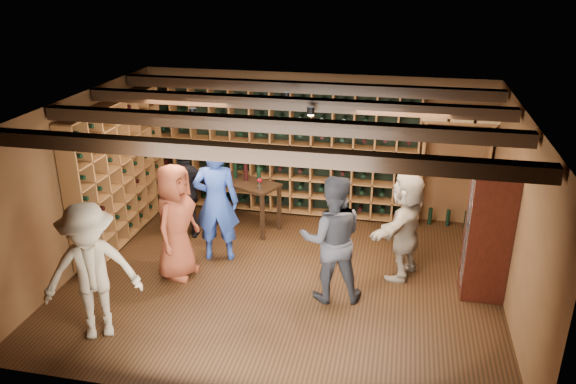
% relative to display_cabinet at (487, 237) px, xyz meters
% --- Properties ---
extents(ground, '(6.00, 6.00, 0.00)m').
position_rel_display_cabinet_xyz_m(ground, '(-2.71, -0.20, -0.86)').
color(ground, '#331C0E').
rests_on(ground, ground).
extents(room_shell, '(6.00, 6.00, 6.00)m').
position_rel_display_cabinet_xyz_m(room_shell, '(-2.71, -0.15, 1.56)').
color(room_shell, brown).
rests_on(room_shell, ground).
extents(wine_rack_back, '(4.65, 0.30, 2.20)m').
position_rel_display_cabinet_xyz_m(wine_rack_back, '(-3.24, 2.13, 0.29)').
color(wine_rack_back, brown).
rests_on(wine_rack_back, ground).
extents(wine_rack_left, '(0.30, 2.65, 2.20)m').
position_rel_display_cabinet_xyz_m(wine_rack_left, '(-5.54, 0.62, 0.29)').
color(wine_rack_left, brown).
rests_on(wine_rack_left, ground).
extents(crate_shelf, '(1.20, 0.32, 2.07)m').
position_rel_display_cabinet_xyz_m(crate_shelf, '(-0.31, 2.12, 0.71)').
color(crate_shelf, brown).
rests_on(crate_shelf, ground).
extents(display_cabinet, '(0.55, 0.50, 1.75)m').
position_rel_display_cabinet_xyz_m(display_cabinet, '(0.00, 0.00, 0.00)').
color(display_cabinet, '#38110B').
rests_on(display_cabinet, ground).
extents(man_blue_shirt, '(0.74, 0.56, 1.84)m').
position_rel_display_cabinet_xyz_m(man_blue_shirt, '(-3.82, 0.25, 0.06)').
color(man_blue_shirt, navy).
rests_on(man_blue_shirt, ground).
extents(man_grey_suit, '(0.97, 0.83, 1.75)m').
position_rel_display_cabinet_xyz_m(man_grey_suit, '(-1.99, -0.50, 0.02)').
color(man_grey_suit, black).
rests_on(man_grey_suit, ground).
extents(guest_red_floral, '(0.66, 0.90, 1.69)m').
position_rel_display_cabinet_xyz_m(guest_red_floral, '(-4.21, -0.35, -0.01)').
color(guest_red_floral, '#9C2D1C').
rests_on(guest_red_floral, ground).
extents(guest_woman_black, '(0.96, 0.50, 1.56)m').
position_rel_display_cabinet_xyz_m(guest_woman_black, '(-4.53, 0.84, -0.08)').
color(guest_woman_black, black).
rests_on(guest_woman_black, ground).
extents(guest_khaki, '(1.29, 1.09, 1.73)m').
position_rel_display_cabinet_xyz_m(guest_khaki, '(-4.63, -1.89, 0.01)').
color(guest_khaki, gray).
rests_on(guest_khaki, ground).
extents(guest_beige, '(0.97, 1.53, 1.57)m').
position_rel_display_cabinet_xyz_m(guest_beige, '(-1.06, 0.30, -0.07)').
color(guest_beige, gray).
rests_on(guest_beige, ground).
extents(tasting_table, '(1.23, 0.94, 1.11)m').
position_rel_display_cabinet_xyz_m(tasting_table, '(-3.68, 1.37, -0.12)').
color(tasting_table, black).
rests_on(tasting_table, ground).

